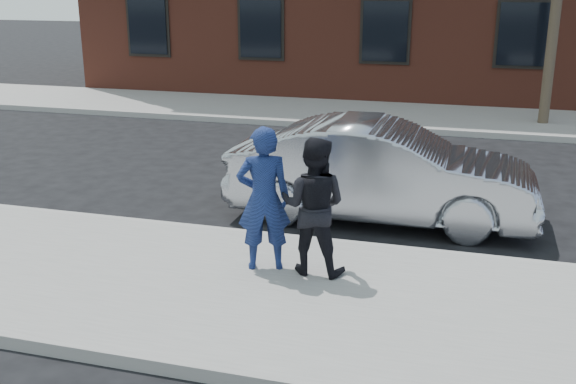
% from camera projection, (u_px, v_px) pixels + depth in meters
% --- Properties ---
extents(ground, '(100.00, 100.00, 0.00)m').
position_uv_depth(ground, '(219.00, 286.00, 8.31)').
color(ground, black).
rests_on(ground, ground).
extents(near_sidewalk, '(50.00, 3.50, 0.15)m').
position_uv_depth(near_sidewalk, '(211.00, 289.00, 8.06)').
color(near_sidewalk, gray).
rests_on(near_sidewalk, ground).
extents(near_curb, '(50.00, 0.10, 0.15)m').
position_uv_depth(near_curb, '(259.00, 237.00, 9.71)').
color(near_curb, '#999691').
rests_on(near_curb, ground).
extents(far_sidewalk, '(50.00, 3.50, 0.15)m').
position_uv_depth(far_sidewalk, '(369.00, 114.00, 18.61)').
color(far_sidewalk, gray).
rests_on(far_sidewalk, ground).
extents(far_curb, '(50.00, 0.10, 0.15)m').
position_uv_depth(far_curb, '(358.00, 127.00, 16.96)').
color(far_curb, '#999691').
rests_on(far_curb, ground).
extents(silver_sedan, '(4.72, 1.66, 1.55)m').
position_uv_depth(silver_sedan, '(382.00, 172.00, 10.43)').
color(silver_sedan, '#999BA3').
rests_on(silver_sedan, ground).
extents(man_hoodie, '(0.77, 0.63, 1.82)m').
position_uv_depth(man_hoodie, '(264.00, 199.00, 8.23)').
color(man_hoodie, navy).
rests_on(man_hoodie, near_sidewalk).
extents(man_peacoat, '(0.84, 0.67, 1.71)m').
position_uv_depth(man_peacoat, '(314.00, 206.00, 8.14)').
color(man_peacoat, black).
rests_on(man_peacoat, near_sidewalk).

